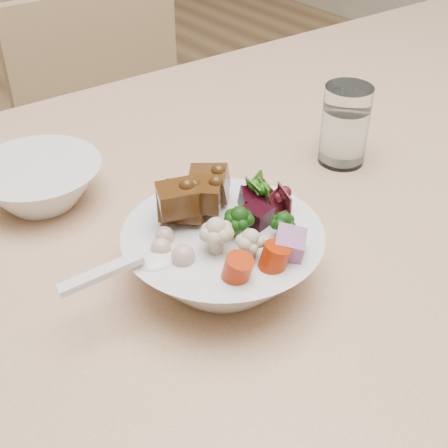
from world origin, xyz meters
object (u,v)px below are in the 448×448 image
at_px(chair_far, 127,169).
at_px(dining_table, 329,231).
at_px(food_bowl, 223,251).
at_px(side_bowl, 40,184).
at_px(water_glass, 344,128).

bearing_deg(chair_far, dining_table, -88.22).
xyz_separation_m(dining_table, food_bowl, (-0.24, -0.05, 0.12)).
height_order(food_bowl, side_bowl, food_bowl).
bearing_deg(side_bowl, chair_far, 49.97).
xyz_separation_m(chair_far, food_bowl, (-0.29, -0.71, 0.34)).
bearing_deg(chair_far, water_glass, -83.69).
height_order(chair_far, water_glass, water_glass).
bearing_deg(dining_table, side_bowl, 151.38).
distance_m(chair_far, water_glass, 0.72).
relative_size(chair_far, side_bowl, 5.35).
bearing_deg(food_bowl, dining_table, 12.19).
height_order(dining_table, chair_far, chair_far).
bearing_deg(dining_table, water_glass, 40.34).
xyz_separation_m(chair_far, water_glass, (0.00, -0.62, 0.36)).
bearing_deg(side_bowl, food_bowl, -71.65).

